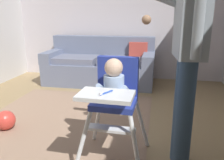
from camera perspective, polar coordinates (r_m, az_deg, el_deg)
name	(u,v)px	position (r m, az deg, el deg)	size (l,w,h in m)	color
ground	(75,141)	(2.64, -8.89, -14.47)	(5.74, 6.77, 0.10)	#957A51
wall_far	(118,12)	(4.82, 1.38, 16.16)	(4.94, 0.06, 2.62)	silver
area_rug	(55,133)	(2.73, -13.75, -12.43)	(2.03, 2.81, 0.01)	#967760
couch	(101,66)	(4.46, -2.78, 3.53)	(2.02, 0.86, 0.86)	slate
high_chair	(114,91)	(1.98, 0.59, -2.77)	(0.63, 0.74, 0.93)	white
adult_standing	(187,54)	(1.93, 17.80, 6.05)	(0.54, 0.50, 1.71)	#324963
toy_ball	(5,120)	(2.96, -24.43, -8.87)	(0.22, 0.22, 0.22)	#D13D33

